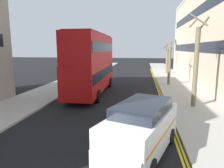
{
  "coord_description": "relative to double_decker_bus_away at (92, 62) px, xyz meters",
  "views": [
    {
      "loc": [
        2.64,
        -3.11,
        4.3
      ],
      "look_at": [
        0.5,
        11.0,
        1.8
      ],
      "focal_mm": 32.79,
      "sensor_mm": 36.0,
      "label": 1
    }
  ],
  "objects": [
    {
      "name": "sidewalk_right",
      "position": [
        8.66,
        0.18,
        -2.96
      ],
      "size": [
        4.0,
        80.0,
        0.14
      ],
      "primitive_type": "cube",
      "color": "#ADA89E",
      "rests_on": "ground"
    },
    {
      "name": "sidewalk_left",
      "position": [
        -4.34,
        0.18,
        -2.96
      ],
      "size": [
        4.0,
        80.0,
        0.14
      ],
      "primitive_type": "cube",
      "color": "#ADA89E",
      "rests_on": "ground"
    },
    {
      "name": "kerb_line_outer",
      "position": [
        6.56,
        -1.82,
        -3.03
      ],
      "size": [
        0.1,
        56.0,
        0.01
      ],
      "primitive_type": "cube",
      "color": "yellow",
      "rests_on": "ground"
    },
    {
      "name": "kerb_line_inner",
      "position": [
        6.4,
        -1.82,
        -3.03
      ],
      "size": [
        0.1,
        56.0,
        0.01
      ],
      "primitive_type": "cube",
      "color": "yellow",
      "rests_on": "ground"
    },
    {
      "name": "double_decker_bus_away",
      "position": [
        0.0,
        0.0,
        0.0
      ],
      "size": [
        2.91,
        10.84,
        5.64
      ],
      "color": "#B20F0F",
      "rests_on": "ground"
    },
    {
      "name": "taxi_minivan",
      "position": [
        4.76,
        -10.98,
        -1.96
      ],
      "size": [
        3.37,
        5.16,
        2.12
      ],
      "color": "white",
      "rests_on": "ground"
    },
    {
      "name": "street_tree_near",
      "position": [
        8.77,
        16.54,
        -0.51
      ],
      "size": [
        1.58,
        1.85,
        5.2
      ],
      "color": "#6B6047",
      "rests_on": "sidewalk_right"
    },
    {
      "name": "street_tree_mid",
      "position": [
        7.78,
        5.15,
        -0.41
      ],
      "size": [
        1.93,
        1.88,
        5.36
      ],
      "color": "#6B6047",
      "rests_on": "sidewalk_right"
    },
    {
      "name": "street_tree_far",
      "position": [
        8.49,
        -3.83,
        0.15
      ],
      "size": [
        1.35,
        1.43,
        6.44
      ],
      "color": "#6B6047",
      "rests_on": "sidewalk_right"
    }
  ]
}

